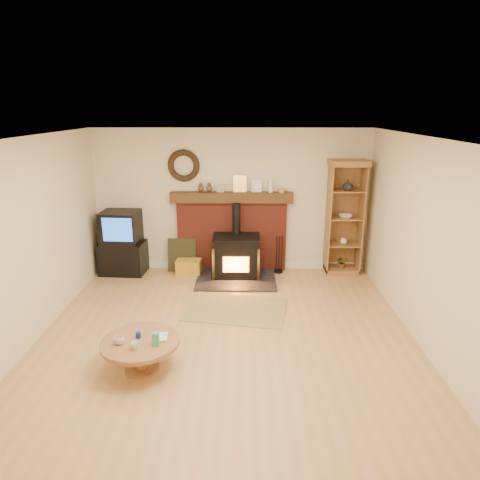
{
  "coord_description": "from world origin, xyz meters",
  "views": [
    {
      "loc": [
        0.24,
        -4.93,
        2.95
      ],
      "look_at": [
        0.17,
        1.0,
        1.1
      ],
      "focal_mm": 32.0,
      "sensor_mm": 36.0,
      "label": 1
    }
  ],
  "objects_px": {
    "wood_stove": "(236,257)",
    "tv_unit": "(122,244)",
    "coffee_table": "(140,346)",
    "curio_cabinet": "(344,218)"
  },
  "relations": [
    {
      "from": "curio_cabinet",
      "to": "coffee_table",
      "type": "relative_size",
      "value": 2.29
    },
    {
      "from": "wood_stove",
      "to": "tv_unit",
      "type": "distance_m",
      "value": 2.1
    },
    {
      "from": "wood_stove",
      "to": "tv_unit",
      "type": "bearing_deg",
      "value": 174.73
    },
    {
      "from": "wood_stove",
      "to": "curio_cabinet",
      "type": "distance_m",
      "value": 2.07
    },
    {
      "from": "wood_stove",
      "to": "coffee_table",
      "type": "relative_size",
      "value": 1.55
    },
    {
      "from": "tv_unit",
      "to": "coffee_table",
      "type": "xyz_separation_m",
      "value": [
        1.04,
        -3.08,
        -0.24
      ]
    },
    {
      "from": "curio_cabinet",
      "to": "wood_stove",
      "type": "bearing_deg",
      "value": -171.78
    },
    {
      "from": "wood_stove",
      "to": "coffee_table",
      "type": "xyz_separation_m",
      "value": [
        -1.04,
        -2.89,
        -0.06
      ]
    },
    {
      "from": "wood_stove",
      "to": "tv_unit",
      "type": "xyz_separation_m",
      "value": [
        -2.09,
        0.19,
        0.19
      ]
    },
    {
      "from": "tv_unit",
      "to": "coffee_table",
      "type": "relative_size",
      "value": 1.29
    }
  ]
}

